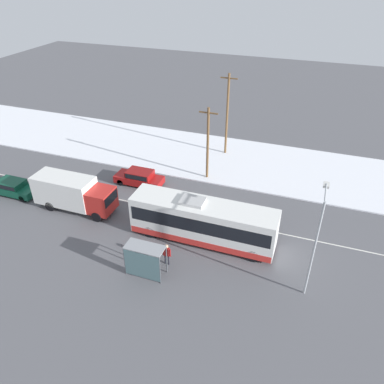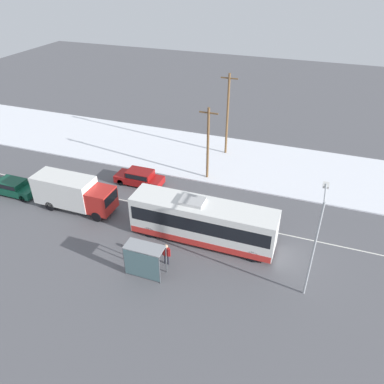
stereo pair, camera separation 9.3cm
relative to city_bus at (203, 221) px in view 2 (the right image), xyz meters
The scene contains 12 objects.
ground_plane 3.24m from the city_bus, 91.03° to the left, with size 120.00×120.00×0.00m, color #56565B.
snow_lot 13.71m from the city_bus, 90.21° to the left, with size 80.00×10.83×0.12m.
lane_marking_center 3.24m from the city_bus, 91.03° to the left, with size 60.00×0.12×0.00m.
city_bus is the anchor object (origin of this frame).
box_truck 11.83m from the city_bus, behind, with size 7.17×2.30×2.99m.
sedan_car 10.19m from the city_bus, 145.15° to the left, with size 4.67×1.80×1.48m.
parked_car_near_truck 18.62m from the city_bus, behind, with size 4.62×1.80×1.40m.
pedestrian_at_stop 3.88m from the city_bus, 113.62° to the right, with size 0.64×0.28×1.77m.
bus_shelter 5.71m from the city_bus, 116.09° to the right, with size 2.70×1.20×2.40m.
streetlamp 8.91m from the city_bus, 17.08° to the right, with size 0.36×2.67×7.26m.
utility_pole_roadside 9.77m from the city_bus, 105.72° to the left, with size 1.80×0.24×7.29m.
utility_pole_snowlot 15.49m from the city_bus, 98.76° to the left, with size 1.80×0.24×8.89m.
Camera 2 is at (7.04, -24.44, 18.89)m, focal length 35.00 mm.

